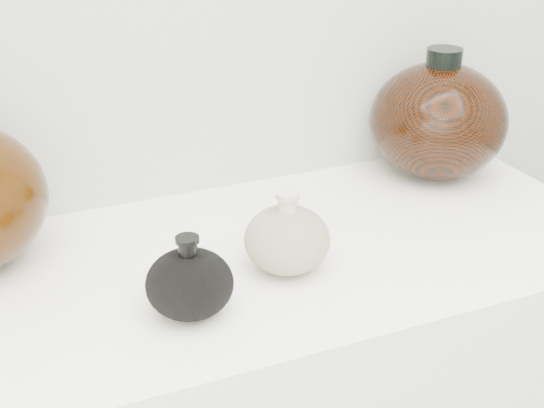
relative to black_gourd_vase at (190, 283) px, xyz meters
name	(u,v)px	position (x,y,z in m)	size (l,w,h in m)	color
black_gourd_vase	(190,283)	(0.00, 0.00, 0.00)	(0.13, 0.13, 0.11)	black
cream_gourd_vase	(287,239)	(0.16, 0.05, 0.00)	(0.15, 0.15, 0.12)	beige
right_round_pot	(438,120)	(0.55, 0.26, 0.06)	(0.30, 0.30, 0.23)	black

